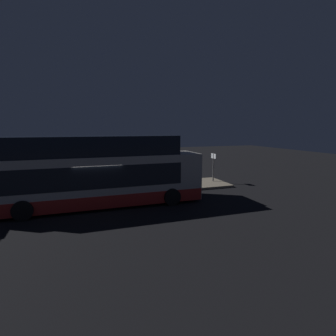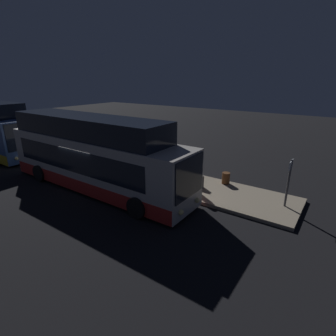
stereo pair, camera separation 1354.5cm
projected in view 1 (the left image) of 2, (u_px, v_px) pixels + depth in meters
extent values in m
plane|color=black|center=(98.00, 207.00, 14.87)|extent=(80.00, 80.00, 0.00)
cube|color=gray|center=(94.00, 192.00, 17.90)|extent=(20.00, 3.31, 0.17)
cube|color=#B2ADA8|center=(98.00, 179.00, 14.77)|extent=(11.80, 2.48, 2.74)
cube|color=#B2231E|center=(99.00, 197.00, 14.93)|extent=(11.74, 2.50, 0.70)
cube|color=black|center=(92.00, 174.00, 14.63)|extent=(9.68, 2.51, 1.21)
cube|color=black|center=(194.00, 167.00, 16.63)|extent=(0.06, 2.18, 1.75)
sphere|color=#F9E58C|center=(189.00, 185.00, 17.47)|extent=(0.24, 0.24, 0.24)
sphere|color=#F9E58C|center=(198.00, 190.00, 16.20)|extent=(0.24, 0.24, 0.24)
cylinder|color=black|center=(159.00, 188.00, 17.39)|extent=(0.98, 0.30, 0.98)
cylinder|color=black|center=(172.00, 197.00, 15.08)|extent=(0.98, 0.30, 0.98)
cylinder|color=black|center=(31.00, 198.00, 14.91)|extent=(0.98, 0.30, 0.98)
cylinder|color=black|center=(23.00, 211.00, 12.59)|extent=(0.98, 0.30, 0.98)
cube|color=black|center=(88.00, 146.00, 14.32)|extent=(10.03, 2.28, 1.08)
cylinder|color=#6B604C|center=(159.00, 182.00, 18.81)|extent=(0.34, 0.34, 0.83)
cylinder|color=silver|center=(159.00, 171.00, 18.69)|extent=(0.49, 0.49, 0.72)
sphere|color=brown|center=(159.00, 164.00, 18.61)|extent=(0.27, 0.27, 0.27)
cube|color=black|center=(158.00, 176.00, 18.50)|extent=(0.29, 0.30, 0.24)
cylinder|color=gray|center=(113.00, 187.00, 17.13)|extent=(0.38, 0.38, 0.83)
cylinder|color=#334C8C|center=(112.00, 175.00, 17.01)|extent=(0.55, 0.55, 0.72)
sphere|color=#9E7051|center=(112.00, 168.00, 16.93)|extent=(0.27, 0.27, 0.27)
cube|color=maroon|center=(110.00, 181.00, 16.77)|extent=(0.31, 0.26, 0.24)
cube|color=black|center=(163.00, 182.00, 19.32)|extent=(0.40, 0.26, 0.64)
cylinder|color=black|center=(163.00, 176.00, 19.25)|extent=(0.02, 0.02, 0.24)
cylinder|color=#4C4C51|center=(213.00, 167.00, 20.88)|extent=(0.10, 0.10, 2.28)
cube|color=silver|center=(214.00, 156.00, 20.75)|extent=(0.04, 0.72, 0.39)
cylinder|color=#593319|center=(169.00, 177.00, 20.86)|extent=(0.44, 0.44, 0.65)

